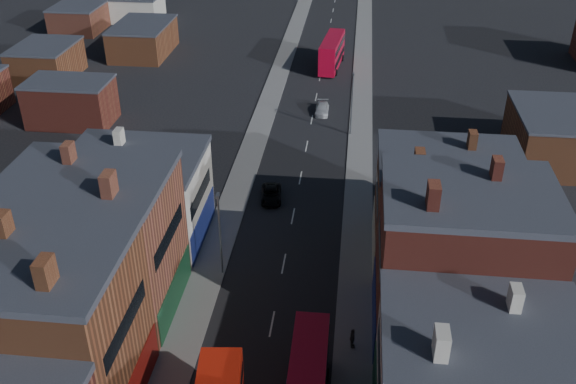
% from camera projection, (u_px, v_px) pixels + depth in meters
% --- Properties ---
extents(pavement_west, '(3.00, 200.00, 0.12)m').
position_uv_depth(pavement_west, '(246.00, 166.00, 73.82)').
color(pavement_west, gray).
rests_on(pavement_west, ground).
extents(pavement_east, '(3.00, 200.00, 0.12)m').
position_uv_depth(pavement_east, '(359.00, 172.00, 72.57)').
color(pavement_east, gray).
rests_on(pavement_east, ground).
extents(lamp_post_2, '(0.25, 0.70, 8.12)m').
position_uv_depth(lamp_post_2, '(220.00, 229.00, 54.20)').
color(lamp_post_2, slate).
rests_on(lamp_post_2, ground).
extents(lamp_post_3, '(0.25, 0.70, 8.12)m').
position_uv_depth(lamp_post_3, '(352.00, 100.00, 78.91)').
color(lamp_post_3, slate).
rests_on(lamp_post_3, ground).
extents(bus_2, '(3.63, 11.32, 4.80)m').
position_uv_depth(bus_2, '(332.00, 52.00, 101.57)').
color(bus_2, '#BC0823').
rests_on(bus_2, ground).
extents(car_2, '(2.59, 4.68, 1.24)m').
position_uv_depth(car_2, '(271.00, 194.00, 67.20)').
color(car_2, black).
rests_on(car_2, ground).
extents(car_3, '(1.82, 4.39, 1.27)m').
position_uv_depth(car_3, '(322.00, 109.00, 86.78)').
color(car_3, silver).
rests_on(car_3, ground).
extents(ped_3, '(0.56, 1.04, 1.70)m').
position_uv_depth(ped_3, '(352.00, 338.00, 48.16)').
color(ped_3, '#4E4A43').
rests_on(ped_3, pavement_east).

